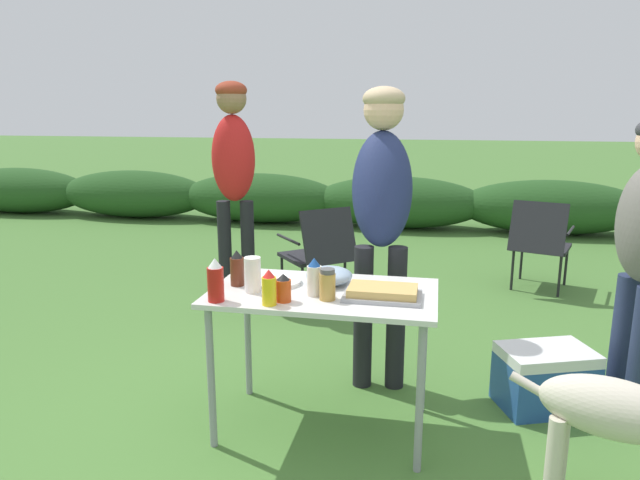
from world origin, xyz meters
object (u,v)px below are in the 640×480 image
at_px(standing_person_in_red_jacket, 234,165).
at_px(cooler_box, 545,378).
at_px(bbq_sauce_bottle, 237,269).
at_px(mustard_bottle, 269,288).
at_px(mixing_bowl, 329,276).
at_px(mayo_bottle, 314,278).
at_px(standing_person_in_navy_coat, 382,197).
at_px(plate_stack, 276,282).
at_px(food_tray, 383,293).
at_px(paper_cup_stack, 253,275).
at_px(spice_jar, 327,285).
at_px(hot_sauce_bottle, 283,288).
at_px(camp_chair_near_hedge, 319,250).
at_px(camp_chair_green_behind_table, 540,240).
at_px(ketchup_bottle, 216,281).
at_px(folding_table, 323,306).
at_px(dog, 625,418).

bearing_deg(standing_person_in_red_jacket, cooler_box, -41.86).
bearing_deg(bbq_sauce_bottle, mustard_bottle, -46.02).
relative_size(mixing_bowl, bbq_sauce_bottle, 1.29).
bearing_deg(mayo_bottle, standing_person_in_red_jacket, 119.79).
bearing_deg(standing_person_in_navy_coat, plate_stack, -135.59).
xyz_separation_m(food_tray, cooler_box, (0.85, 0.51, -0.60)).
height_order(food_tray, plate_stack, food_tray).
height_order(plate_stack, mustard_bottle, mustard_bottle).
bearing_deg(paper_cup_stack, mixing_bowl, 31.09).
bearing_deg(standing_person_in_navy_coat, spice_jar, -108.81).
height_order(hot_sauce_bottle, standing_person_in_navy_coat, standing_person_in_navy_coat).
relative_size(bbq_sauce_bottle, camp_chair_near_hedge, 0.22).
distance_m(mixing_bowl, bbq_sauce_bottle, 0.46).
xyz_separation_m(hot_sauce_bottle, camp_chair_green_behind_table, (1.59, 2.83, -0.34)).
bearing_deg(ketchup_bottle, camp_chair_green_behind_table, 56.72).
distance_m(mayo_bottle, cooler_box, 1.45).
relative_size(food_tray, standing_person_in_red_jacket, 0.20).
distance_m(mustard_bottle, mayo_bottle, 0.24).
xyz_separation_m(mixing_bowl, standing_person_in_navy_coat, (0.21, 0.53, 0.33)).
bearing_deg(paper_cup_stack, cooler_box, 20.01).
height_order(mixing_bowl, ketchup_bottle, ketchup_bottle).
xyz_separation_m(food_tray, bbq_sauce_bottle, (-0.74, 0.05, 0.06)).
relative_size(spice_jar, cooler_box, 0.26).
bearing_deg(folding_table, standing_person_in_red_jacket, 121.49).
height_order(food_tray, standing_person_in_red_jacket, standing_person_in_red_jacket).
bearing_deg(spice_jar, bbq_sauce_bottle, 165.47).
bearing_deg(mustard_bottle, cooler_box, 27.62).
height_order(bbq_sauce_bottle, standing_person_in_red_jacket, standing_person_in_red_jacket).
distance_m(paper_cup_stack, ketchup_bottle, 0.21).
height_order(paper_cup_stack, standing_person_in_red_jacket, standing_person_in_red_jacket).
distance_m(food_tray, bbq_sauce_bottle, 0.74).
bearing_deg(standing_person_in_navy_coat, dog, -51.55).
bearing_deg(camp_chair_green_behind_table, mayo_bottle, -100.00).
bearing_deg(spice_jar, mustard_bottle, -152.97).
height_order(mustard_bottle, ketchup_bottle, ketchup_bottle).
bearing_deg(folding_table, food_tray, -10.73).
distance_m(mustard_bottle, camp_chair_near_hedge, 2.19).
height_order(mayo_bottle, camp_chair_near_hedge, mayo_bottle).
height_order(bbq_sauce_bottle, camp_chair_near_hedge, bbq_sauce_bottle).
xyz_separation_m(bbq_sauce_bottle, standing_person_in_red_jacket, (-0.67, 1.82, 0.34)).
bearing_deg(spice_jar, camp_chair_green_behind_table, 63.17).
distance_m(food_tray, paper_cup_stack, 0.63).
distance_m(mixing_bowl, cooler_box, 1.34).
distance_m(mustard_bottle, camp_chair_green_behind_table, 3.34).
xyz_separation_m(plate_stack, camp_chair_near_hedge, (-0.16, 1.83, -0.28)).
relative_size(mayo_bottle, dog, 0.22).
distance_m(paper_cup_stack, standing_person_in_navy_coat, 0.96).
distance_m(ketchup_bottle, cooler_box, 1.87).
xyz_separation_m(bbq_sauce_bottle, standing_person_in_navy_coat, (0.65, 0.65, 0.29)).
bearing_deg(spice_jar, mayo_bottle, 145.84).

